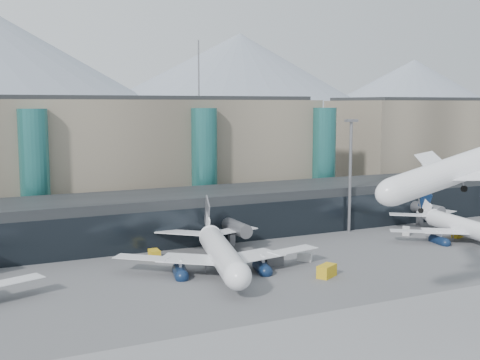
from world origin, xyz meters
name	(u,v)px	position (x,y,z in m)	size (l,w,h in m)	color
ground	(375,319)	(0.00, 0.00, 0.00)	(900.00, 900.00, 0.00)	#515154
runway_markings	(458,360)	(0.00, -15.00, 0.05)	(128.00, 1.00, 0.02)	gold
concourse	(211,213)	(-0.02, 57.73, 4.97)	(170.00, 27.00, 10.00)	black
terminal_main	(69,159)	(-25.00, 90.00, 15.44)	(130.00, 30.00, 31.00)	gray
terminal_east	(436,145)	(95.00, 90.00, 15.44)	(70.00, 30.00, 31.00)	gray
teal_towers	(125,169)	(-14.99, 74.01, 14.01)	(116.40, 19.40, 46.00)	#256865
mountain_ridge	(56,80)	(15.97, 380.00, 45.74)	(910.00, 400.00, 110.00)	gray
lightmast_mid	(350,169)	(30.00, 48.00, 14.42)	(3.00, 1.20, 25.60)	slate
jet_parked_mid	(218,242)	(-9.20, 32.52, 4.70)	(37.47, 38.66, 12.42)	white
jet_parked_right	(456,220)	(46.76, 32.34, 4.08)	(33.12, 33.29, 10.78)	white
veh_b	(154,254)	(-17.51, 43.79, 0.84)	(2.90, 1.78, 1.67)	gold
veh_c	(273,260)	(0.48, 29.86, 0.93)	(3.37, 1.78, 1.87)	#525257
veh_d	(406,231)	(39.61, 39.85, 0.83)	(2.90, 1.55, 1.66)	#BDBDBD
veh_e	(458,234)	(47.84, 32.73, 0.81)	(2.84, 1.61, 1.61)	gold
veh_g	(305,257)	(7.22, 30.08, 0.77)	(2.62, 1.53, 1.53)	#BDBDBD
veh_h	(327,271)	(5.07, 19.52, 1.04)	(3.78, 1.99, 2.09)	gold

